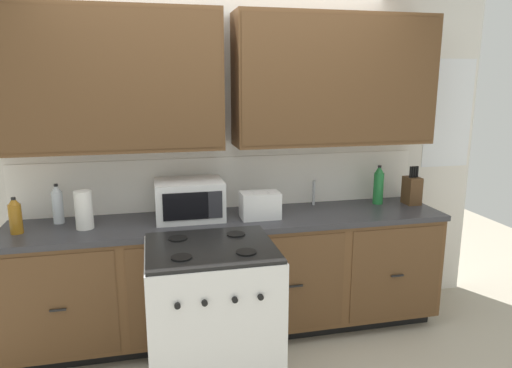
% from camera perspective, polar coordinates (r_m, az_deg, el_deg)
% --- Properties ---
extents(ground_plane, '(8.00, 8.00, 0.00)m').
position_cam_1_polar(ground_plane, '(3.50, -1.81, -19.98)').
color(ground_plane, '#B2A893').
extents(wall_unit, '(4.33, 0.40, 2.58)m').
position_cam_1_polar(wall_unit, '(3.45, -3.58, 8.94)').
color(wall_unit, white).
rests_on(wall_unit, ground_plane).
extents(counter_run, '(3.16, 0.64, 0.91)m').
position_cam_1_polar(counter_run, '(3.54, -2.78, -11.03)').
color(counter_run, black).
rests_on(counter_run, ground_plane).
extents(stove_range, '(0.76, 0.68, 0.95)m').
position_cam_1_polar(stove_range, '(2.95, -5.38, -16.14)').
color(stove_range, white).
rests_on(stove_range, ground_plane).
extents(microwave, '(0.48, 0.37, 0.28)m').
position_cam_1_polar(microwave, '(3.37, -8.18, -1.90)').
color(microwave, white).
rests_on(microwave, counter_run).
extents(toaster, '(0.28, 0.18, 0.19)m').
position_cam_1_polar(toaster, '(3.36, 0.49, -2.60)').
color(toaster, white).
rests_on(toaster, counter_run).
extents(knife_block, '(0.11, 0.14, 0.31)m').
position_cam_1_polar(knife_block, '(3.94, 18.55, -0.70)').
color(knife_block, '#52361E').
rests_on(knife_block, counter_run).
extents(sink_faucet, '(0.02, 0.02, 0.20)m').
position_cam_1_polar(sink_faucet, '(3.74, 7.08, -1.07)').
color(sink_faucet, '#B2B5BA').
rests_on(sink_faucet, counter_run).
extents(paper_towel_roll, '(0.12, 0.12, 0.26)m').
position_cam_1_polar(paper_towel_roll, '(3.32, -20.33, -2.98)').
color(paper_towel_roll, white).
rests_on(paper_towel_roll, counter_run).
extents(bottle_green, '(0.08, 0.08, 0.31)m').
position_cam_1_polar(bottle_green, '(3.87, 14.78, -0.13)').
color(bottle_green, '#237A38').
rests_on(bottle_green, counter_run).
extents(bottle_amber, '(0.08, 0.08, 0.24)m').
position_cam_1_polar(bottle_amber, '(3.40, -27.39, -3.49)').
color(bottle_amber, '#9E6619').
rests_on(bottle_amber, counter_run).
extents(bottle_clear, '(0.07, 0.07, 0.28)m').
position_cam_1_polar(bottle_clear, '(3.51, -23.12, -2.29)').
color(bottle_clear, silver).
rests_on(bottle_clear, counter_run).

